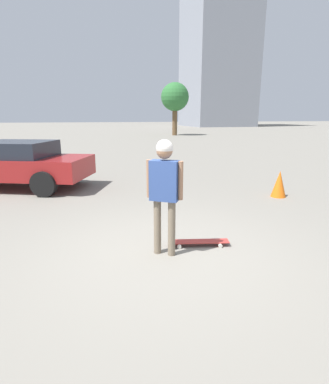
{
  "coord_description": "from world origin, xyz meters",
  "views": [
    {
      "loc": [
        -1.09,
        -4.08,
        2.04
      ],
      "look_at": [
        0.0,
        0.0,
        0.98
      ],
      "focal_mm": 28.0,
      "sensor_mm": 36.0,
      "label": 1
    }
  ],
  "objects": [
    {
      "name": "traffic_cone",
      "position": [
        3.75,
        2.48,
        0.34
      ],
      "size": [
        0.38,
        0.38,
        0.68
      ],
      "color": "orange",
      "rests_on": "ground_plane"
    },
    {
      "name": "car_parked_near",
      "position": [
        -3.03,
        5.36,
        0.72
      ],
      "size": [
        4.56,
        3.19,
        1.36
      ],
      "rotation": [
        0.0,
        0.0,
        2.77
      ],
      "color": "maroon",
      "rests_on": "ground_plane"
    },
    {
      "name": "tree_distant",
      "position": [
        8.81,
        28.52,
        4.04
      ],
      "size": [
        3.03,
        3.03,
        5.64
      ],
      "color": "brown",
      "rests_on": "ground_plane"
    },
    {
      "name": "skateboard",
      "position": [
        0.62,
        0.15,
        0.06
      ],
      "size": [
        0.99,
        0.39,
        0.08
      ],
      "rotation": [
        0.0,
        0.0,
        2.93
      ],
      "color": "#A5332D",
      "rests_on": "ground_plane"
    },
    {
      "name": "person",
      "position": [
        0.0,
        0.0,
        1.11
      ],
      "size": [
        0.47,
        0.39,
        1.74
      ],
      "rotation": [
        0.0,
        0.0,
        -0.58
      ],
      "color": "#7A6B56",
      "rests_on": "ground_plane"
    },
    {
      "name": "ground_plane",
      "position": [
        0.0,
        0.0,
        0.0
      ],
      "size": [
        220.0,
        220.0,
        0.0
      ],
      "primitive_type": "plane",
      "color": "gray"
    },
    {
      "name": "building_block_distant",
      "position": [
        26.95,
        57.91,
        16.25
      ],
      "size": [
        12.51,
        13.94,
        32.5
      ],
      "color": "gray",
      "rests_on": "ground_plane"
    }
  ]
}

